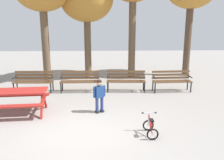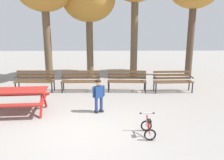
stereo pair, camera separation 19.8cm
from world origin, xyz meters
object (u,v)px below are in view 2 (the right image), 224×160
Objects in this scene: park_bench_far_right at (173,80)px; kids_bicycle at (148,128)px; park_bench_left at (81,79)px; child_standing at (99,93)px; park_bench_far_left at (35,79)px; park_bench_right at (127,79)px; picnic_table at (17,95)px.

park_bench_far_right is 4.27m from kids_bicycle.
child_standing is at bearing -70.74° from park_bench_left.
park_bench_far_left is at bearing 134.98° from kids_bicycle.
kids_bicycle is at bearing -51.11° from child_standing.
kids_bicycle is (0.25, -4.01, -0.31)m from park_bench_right.
kids_bicycle is at bearing -86.47° from park_bench_right.
picnic_table is at bearing -157.11° from park_bench_far_right.
park_bench_right is at bearing 177.39° from park_bench_far_right.
park_bench_left reaches higher than picnic_table.
kids_bicycle is at bearing -112.72° from park_bench_far_right.
park_bench_right is (1.91, -0.02, 0.00)m from park_bench_left.
park_bench_left and park_bench_right have the same top height.
child_standing is (-1.07, -2.38, 0.13)m from park_bench_right.
park_bench_left is at bearing -0.75° from park_bench_far_left.
park_bench_right reaches higher than kids_bicycle.
picnic_table is 2.98m from park_bench_left.
park_bench_far_right is at bearing -1.29° from park_bench_far_left.
park_bench_far_left is at bearing 178.71° from park_bench_far_right.
child_standing reaches higher than picnic_table.
park_bench_left is 2.83× the size of kids_bicycle.
park_bench_left is 1.91m from park_bench_right.
child_standing is (2.73, -2.42, 0.13)m from park_bench_far_left.
park_bench_far_right is at bearing 37.77° from child_standing.
park_bench_far_left is at bearing 179.36° from park_bench_right.
park_bench_far_right is (1.89, -0.09, 0.00)m from park_bench_right.
park_bench_left is (1.90, -0.02, 0.00)m from park_bench_far_left.
park_bench_far_right is 2.86× the size of kids_bicycle.
kids_bicycle is (4.05, -4.05, -0.31)m from park_bench_far_left.
kids_bicycle is (1.32, -1.63, -0.44)m from child_standing.
park_bench_left is 4.58m from kids_bicycle.
park_bench_far_right is 3.75m from child_standing.
picnic_table is 1.17× the size of park_bench_far_left.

